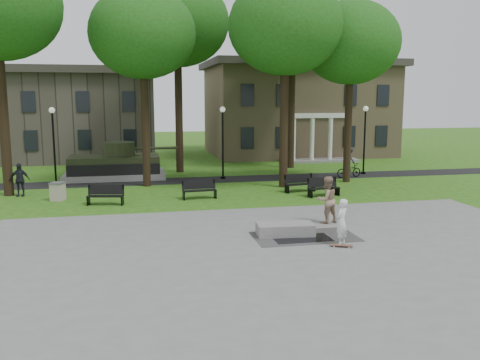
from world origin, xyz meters
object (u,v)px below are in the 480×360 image
at_px(concrete_block, 285,229).
at_px(park_bench_0, 105,194).
at_px(trash_bin, 58,191).
at_px(cyclist, 349,165).
at_px(friend_watching, 327,200).
at_px(skateboarder, 341,222).

distance_m(concrete_block, park_bench_0, 10.27).
bearing_deg(trash_bin, cyclist, 12.84).
xyz_separation_m(friend_watching, cyclist, (6.14, 11.55, -0.17)).
bearing_deg(skateboarder, trash_bin, -86.39).
xyz_separation_m(park_bench_0, trash_bin, (-2.48, 1.58, -0.04)).
xyz_separation_m(concrete_block, friend_watching, (2.28, 1.51, 0.78)).
height_order(park_bench_0, trash_bin, park_bench_0).
height_order(cyclist, park_bench_0, cyclist).
height_order(skateboarder, cyclist, cyclist).
distance_m(park_bench_0, trash_bin, 2.94).
xyz_separation_m(skateboarder, park_bench_0, (-8.72, 9.10, -0.35)).
bearing_deg(friend_watching, concrete_block, 19.50).
bearing_deg(trash_bin, park_bench_0, -32.52).
bearing_deg(skateboarder, park_bench_0, -88.97).
relative_size(friend_watching, cyclist, 0.97).
relative_size(concrete_block, skateboarder, 1.29).
relative_size(concrete_block, friend_watching, 1.10).
height_order(concrete_block, skateboarder, skateboarder).
distance_m(concrete_block, skateboarder, 2.42).
bearing_deg(friend_watching, park_bench_0, -45.78).
height_order(concrete_block, park_bench_0, park_bench_0).
bearing_deg(concrete_block, park_bench_0, 134.12).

